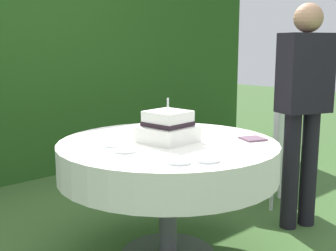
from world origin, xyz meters
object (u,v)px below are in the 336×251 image
object	(u,v)px
wedding_cake	(168,127)
napkin_stack	(253,139)
serving_plate_near	(125,151)
serving_plate_left	(207,160)
serving_plate_right	(114,145)
garden_chair	(268,140)
cake_table	(168,159)
standing_person	(304,101)
serving_plate_far	(178,162)

from	to	relation	value
wedding_cake	napkin_stack	distance (m)	0.53
serving_plate_near	napkin_stack	bearing A→B (deg)	-20.43
napkin_stack	serving_plate_near	bearing A→B (deg)	159.57
serving_plate_left	serving_plate_right	xyz separation A→B (m)	(-0.16, 0.59, 0.00)
napkin_stack	wedding_cake	bearing A→B (deg)	143.10
wedding_cake	serving_plate_left	xyz separation A→B (m)	(-0.16, -0.47, -0.08)
serving_plate_near	serving_plate_left	distance (m)	0.48
serving_plate_left	napkin_stack	size ratio (longest dim) A/B	0.96
wedding_cake	garden_chair	xyz separation A→B (m)	(1.25, 0.14, -0.29)
cake_table	napkin_stack	bearing A→B (deg)	-36.17
serving_plate_right	napkin_stack	xyz separation A→B (m)	(0.74, -0.44, -0.00)
serving_plate_left	standing_person	xyz separation A→B (m)	(1.18, 0.17, 0.18)
cake_table	serving_plate_far	size ratio (longest dim) A/B	10.52
wedding_cake	serving_plate_right	distance (m)	0.35
garden_chair	napkin_stack	bearing A→B (deg)	-151.31
serving_plate_left	standing_person	world-z (taller)	standing_person
cake_table	serving_plate_left	distance (m)	0.50
wedding_cake	standing_person	distance (m)	1.07
garden_chair	wedding_cake	bearing A→B (deg)	-173.67
serving_plate_left	standing_person	bearing A→B (deg)	8.01
serving_plate_near	serving_plate_right	world-z (taller)	same
serving_plate_left	napkin_stack	bearing A→B (deg)	14.69
cake_table	wedding_cake	xyz separation A→B (m)	(0.01, 0.00, 0.20)
serving_plate_near	serving_plate_left	xyz separation A→B (m)	(0.18, -0.44, 0.00)
serving_plate_far	serving_plate_left	world-z (taller)	same
cake_table	napkin_stack	size ratio (longest dim) A/B	10.01
cake_table	serving_plate_far	bearing A→B (deg)	-126.23
wedding_cake	serving_plate_far	xyz separation A→B (m)	(-0.29, -0.40, -0.08)
serving_plate_left	garden_chair	xyz separation A→B (m)	(1.42, 0.61, -0.21)
serving_plate_far	napkin_stack	world-z (taller)	same
serving_plate_far	serving_plate_near	bearing A→B (deg)	98.58
napkin_stack	serving_plate_right	bearing A→B (deg)	149.52
cake_table	garden_chair	distance (m)	1.27
serving_plate_right	standing_person	world-z (taller)	standing_person
napkin_stack	serving_plate_left	bearing A→B (deg)	-165.31
cake_table	serving_plate_right	xyz separation A→B (m)	(-0.31, 0.12, 0.12)
wedding_cake	napkin_stack	xyz separation A→B (m)	(0.42, -0.32, -0.08)
serving_plate_right	napkin_stack	size ratio (longest dim) A/B	0.77
serving_plate_right	serving_plate_near	bearing A→B (deg)	-100.90
napkin_stack	serving_plate_far	bearing A→B (deg)	-173.67
garden_chair	standing_person	world-z (taller)	standing_person
serving_plate_left	standing_person	distance (m)	1.21
napkin_stack	garden_chair	bearing A→B (deg)	28.69
wedding_cake	standing_person	size ratio (longest dim) A/B	0.20
serving_plate_left	garden_chair	size ratio (longest dim) A/B	0.14
cake_table	serving_plate_right	distance (m)	0.36
serving_plate_left	serving_plate_right	distance (m)	0.61
wedding_cake	serving_plate_left	size ratio (longest dim) A/B	2.50
serving_plate_near	garden_chair	distance (m)	1.62
serving_plate_near	serving_plate_left	world-z (taller)	same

